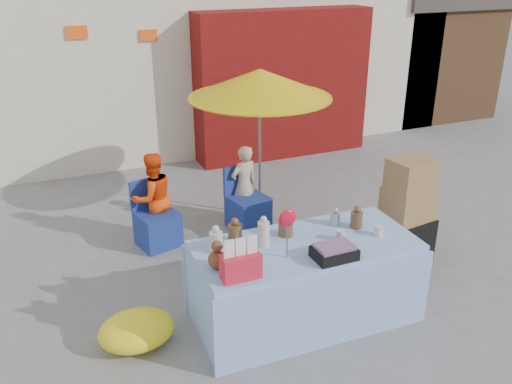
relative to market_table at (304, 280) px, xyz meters
name	(u,v)px	position (x,y,z in m)	size (l,w,h in m)	color
ground	(267,298)	(-0.20, 0.45, -0.44)	(80.00, 80.00, 0.00)	slate
market_table	(304,280)	(0.00, 0.00, 0.00)	(2.26, 1.10, 1.35)	#99B6F4
chair_left	(157,226)	(-0.99, 2.10, -0.19)	(0.58, 0.57, 0.85)	navy
chair_right	(248,210)	(0.26, 2.10, -0.19)	(0.58, 0.57, 0.85)	navy
vendor_orange	(153,198)	(-0.99, 2.24, 0.16)	(0.58, 0.45, 1.20)	#FF4A0D
vendor_beige	(244,185)	(0.26, 2.24, 0.12)	(0.41, 0.27, 1.13)	#C4AC8B
umbrella	(260,84)	(0.56, 2.39, 1.45)	(1.90, 1.90, 2.09)	gray
box_stack	(407,214)	(1.68, 0.57, 0.16)	(0.65, 0.56, 1.31)	black
tarp_bundle	(137,330)	(-1.66, 0.24, -0.28)	(0.73, 0.58, 0.33)	yellow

